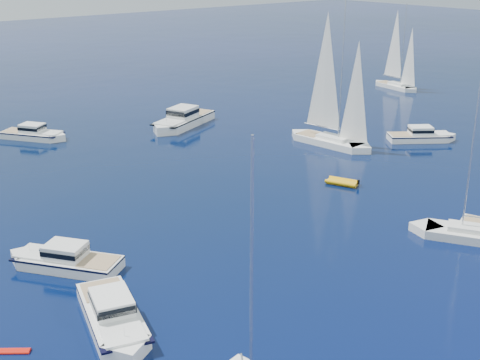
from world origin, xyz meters
The scene contains 10 objects.
motor_cruiser_left centered at (-22.87, 13.35, 0.00)m, with size 3.09×10.09×2.65m, color white, non-canonical shape.
motor_cruiser_far_r centered at (26.54, 26.03, 0.00)m, with size 2.73×8.94×2.35m, color white, non-canonical shape.
motor_cruiser_far_l centered at (-21.90, 22.57, 0.00)m, with size 2.88×9.41×2.47m, color silver, non-canonical shape.
motor_cruiser_distant centered at (7.72, 50.46, 0.00)m, with size 3.78×12.35×3.24m, color silver, non-canonical shape.
motor_cruiser_horizon centered at (-9.97, 57.11, 0.00)m, with size 2.80×9.15×2.40m, color white, non-canonical shape.
sailboat_mid_r centered at (5.98, 6.05, 0.00)m, with size 2.87×11.03×16.22m, color silver, non-canonical shape.
sailboat_sails_r centered at (16.60, 32.04, 0.00)m, with size 3.16×12.16×17.88m, color white, non-canonical shape.
sailboat_sails_far centered at (49.95, 48.06, 0.00)m, with size 2.57×9.88×14.52m, color white, non-canonical shape.
tender_yellow centered at (7.34, 21.67, 0.00)m, with size 1.85×3.32×0.95m, color #EFAA0E, non-canonical shape.
kayak_orange centered at (-29.32, 15.05, 0.00)m, with size 0.56×3.35×0.30m, color red, non-canonical shape.
Camera 1 is at (-38.50, -18.15, 22.03)m, focal length 47.68 mm.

